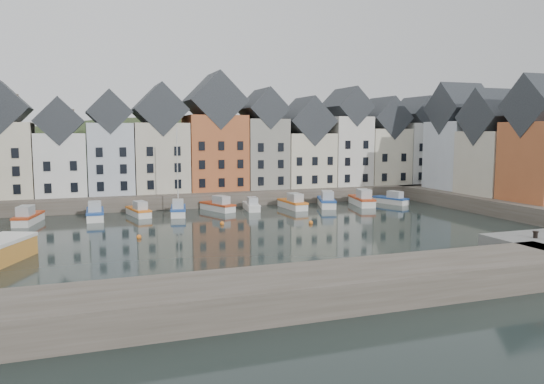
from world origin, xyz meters
name	(u,v)px	position (x,y,z in m)	size (l,w,h in m)	color
ground	(278,235)	(0.00, 0.00, 0.00)	(260.00, 260.00, 0.00)	black
far_quay	(212,194)	(0.00, 30.00, 1.00)	(90.00, 16.00, 2.00)	#494338
right_quay	(529,205)	(37.00, 3.00, 1.00)	(14.00, 54.00, 2.00)	#494338
near_wall	(250,296)	(-10.00, -22.00, 1.00)	(50.00, 6.00, 2.00)	#494338
hillside	(184,271)	(0.02, 56.00, -17.96)	(153.60, 70.40, 64.00)	#243018
far_terrace	(235,144)	(3.21, 28.00, 8.88)	(72.37, 8.16, 17.78)	beige
right_terrace	(498,145)	(36.00, 8.07, 8.91)	(8.30, 24.25, 16.36)	silver
mooring_buoys	(228,227)	(-4.00, 5.33, 0.15)	(20.50, 5.50, 0.50)	orange
boat_a	(28,218)	(-25.44, 16.41, 0.73)	(3.33, 6.66, 2.45)	silver
boat_b	(95,213)	(-17.88, 17.12, 0.75)	(2.20, 6.61, 2.52)	silver
boat_c	(139,211)	(-12.51, 17.87, 0.65)	(2.87, 5.96, 2.20)	silver
boat_d	(178,209)	(-7.60, 16.86, 0.75)	(2.93, 6.31, 11.61)	silver
boat_e	(218,206)	(-1.75, 18.91, 0.70)	(4.01, 6.36, 2.34)	silver
boat_f	(251,206)	(2.79, 18.04, 0.62)	(2.34, 5.57, 2.07)	silver
boat_g	(293,203)	(8.73, 17.39, 0.74)	(2.30, 6.52, 2.47)	silver
boat_h	(327,201)	(14.05, 17.48, 0.78)	(4.25, 7.13, 2.62)	silver
boat_i	(362,200)	(19.62, 17.03, 0.80)	(3.60, 7.31, 2.69)	silver
boat_j	(391,200)	(24.68, 17.07, 0.65)	(3.62, 5.90, 2.17)	silver
mooring_bollard	(535,234)	(16.16, -18.11, 2.31)	(0.48, 0.48, 0.56)	black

